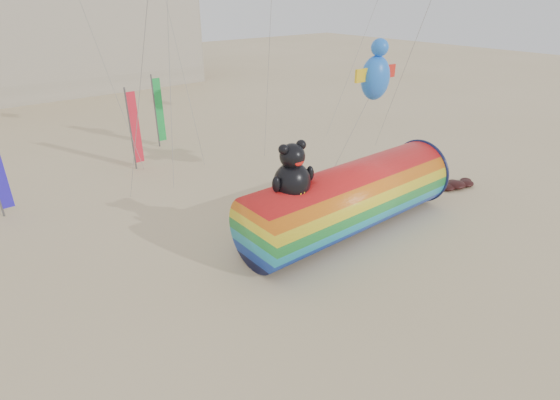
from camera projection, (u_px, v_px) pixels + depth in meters
ground at (293, 267)px, 18.15m from camera, size 160.00×160.00×0.00m
windsock_assembly at (349, 197)px, 20.33m from camera, size 11.25×3.43×5.19m
kite_handler at (417, 168)px, 26.02m from camera, size 0.75×0.67×1.71m
fabric_bundle at (458, 184)px, 25.51m from camera, size 2.62×1.35×0.41m
festival_banners at (106, 132)px, 26.57m from camera, size 11.61×5.46×5.20m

